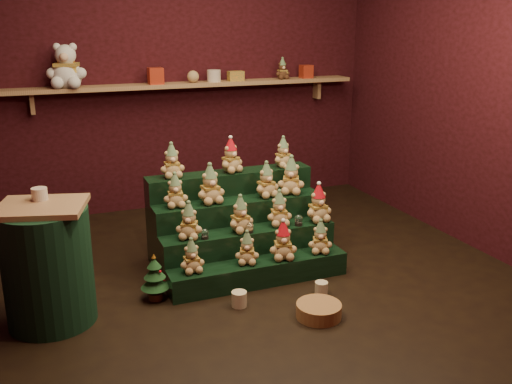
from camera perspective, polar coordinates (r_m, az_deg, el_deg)
name	(u,v)px	position (r m, az deg, el deg)	size (l,w,h in m)	color
ground	(257,275)	(4.54, 0.09, -8.33)	(4.00, 4.00, 0.00)	black
back_wall	(184,73)	(6.08, -7.23, 11.72)	(4.00, 0.10, 2.80)	black
front_wall	(448,160)	(2.39, 18.67, 3.08)	(4.00, 0.10, 2.80)	black
right_wall	(482,85)	(5.25, 21.69, 9.88)	(0.10, 4.00, 2.80)	black
back_shelf	(189,85)	(5.92, -6.75, 10.57)	(3.60, 0.26, 0.24)	#A27951
riser_tier_front	(259,272)	(4.38, 0.32, -8.03)	(1.40, 0.22, 0.18)	black
riser_tier_midfront	(249,251)	(4.53, -0.73, -5.90)	(1.40, 0.22, 0.36)	black
riser_tier_midback	(239,231)	(4.69, -1.70, -3.92)	(1.40, 0.22, 0.54)	black
riser_tier_back	(230,213)	(4.85, -2.60, -2.06)	(1.40, 0.22, 0.72)	black
teddy_0	(192,256)	(4.15, -6.47, -6.35)	(0.18, 0.16, 0.25)	tan
teddy_1	(247,248)	(4.26, -0.90, -5.58)	(0.18, 0.16, 0.25)	tan
teddy_2	(283,240)	(4.34, 2.72, -4.87)	(0.21, 0.19, 0.30)	tan
teddy_3	(320,237)	(4.48, 6.45, -4.46)	(0.19, 0.17, 0.26)	tan
teddy_4	(189,221)	(4.27, -6.71, -2.85)	(0.20, 0.18, 0.28)	tan
teddy_5	(240,214)	(4.38, -1.58, -2.21)	(0.20, 0.18, 0.28)	tan
teddy_6	(279,208)	(4.52, 2.33, -1.64)	(0.20, 0.18, 0.28)	tan
teddy_7	(318,203)	(4.63, 6.25, -1.11)	(0.22, 0.20, 0.30)	tan
teddy_8	(175,190)	(4.43, -8.08, 0.16)	(0.19, 0.17, 0.26)	tan
teddy_9	(210,184)	(4.49, -4.61, 0.80)	(0.22, 0.20, 0.31)	tan
teddy_10	(266,180)	(4.64, 1.04, 1.22)	(0.20, 0.18, 0.29)	tan
teddy_11	(291,175)	(4.73, 3.53, 1.68)	(0.22, 0.20, 0.31)	tan
teddy_12	(172,161)	(4.59, -8.42, 3.12)	(0.19, 0.18, 0.27)	tan
teddy_13	(231,155)	(4.70, -2.54, 3.67)	(0.20, 0.18, 0.28)	tan
teddy_14	(283,152)	(4.88, 2.73, 4.01)	(0.18, 0.16, 0.25)	tan
snow_globe_a	(205,234)	(4.28, -5.14, -4.18)	(0.06, 0.06, 0.08)	black
snow_globe_b	(249,227)	(4.39, -0.68, -3.53)	(0.06, 0.06, 0.09)	black
snow_globe_c	(299,220)	(4.55, 4.28, -2.82)	(0.07, 0.07, 0.09)	black
side_table	(48,265)	(3.97, -20.11, -6.86)	(0.63, 0.57, 0.82)	#A27951
table_ornament	(39,194)	(3.91, -20.84, -0.19)	(0.10, 0.10, 0.08)	beige
mini_christmas_tree	(155,277)	(4.17, -10.08, -8.40)	(0.21, 0.21, 0.35)	#472619
mug_left	(239,299)	(4.07, -1.69, -10.64)	(0.11, 0.11, 0.11)	beige
mug_right	(321,288)	(4.26, 6.55, -9.53)	(0.10, 0.10, 0.10)	beige
wicker_basket	(319,310)	(3.96, 6.29, -11.69)	(0.31, 0.31, 0.10)	#9D6C3F
white_bear	(66,60)	(5.68, -18.48, 12.42)	(0.36, 0.33, 0.51)	silver
brown_bear	(282,69)	(6.22, 2.66, 12.22)	(0.16, 0.14, 0.22)	#4C2A19
gift_tin_red_a	(156,76)	(5.81, -10.01, 11.36)	(0.14, 0.14, 0.16)	#B5331B
gift_tin_cream	(214,76)	(5.96, -4.23, 11.51)	(0.14, 0.14, 0.12)	beige
gift_tin_red_b	(306,71)	(6.36, 5.03, 11.92)	(0.12, 0.12, 0.14)	#B5331B
shelf_plush_ball	(193,77)	(5.90, -6.32, 11.40)	(0.12, 0.12, 0.12)	tan
scarf_gift_box	(236,76)	(6.04, -2.04, 11.52)	(0.16, 0.10, 0.10)	orange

